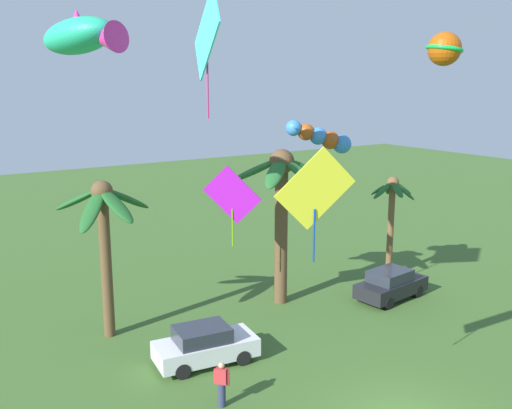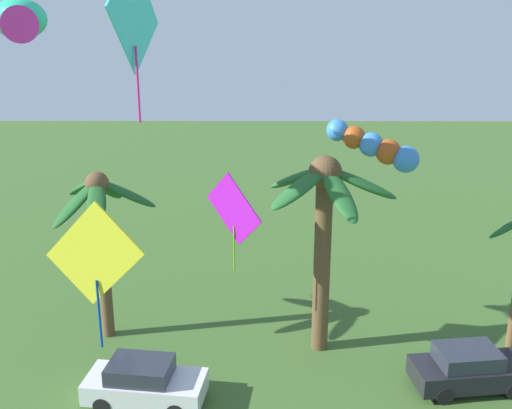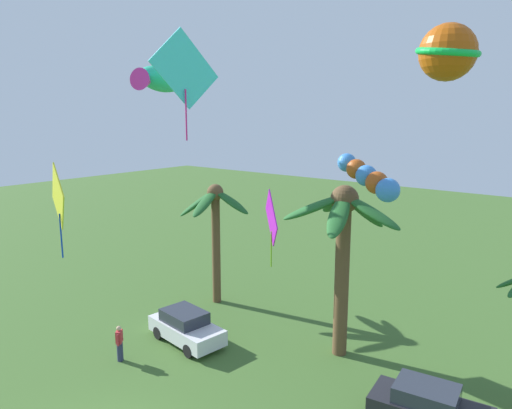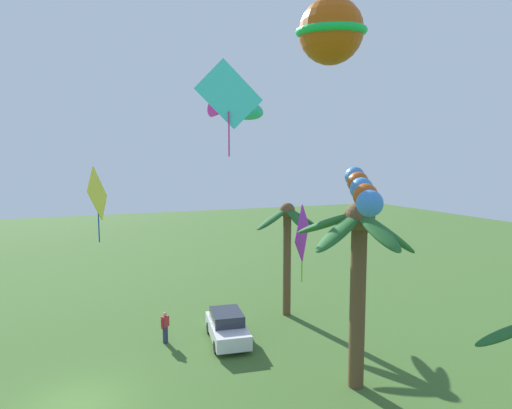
% 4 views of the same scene
% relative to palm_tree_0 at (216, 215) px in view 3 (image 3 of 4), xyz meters
% --- Properties ---
extents(palm_tree_0, '(3.95, 4.29, 6.73)m').
position_rel_palm_tree_0_xyz_m(palm_tree_0, '(0.00, 0.00, 0.00)').
color(palm_tree_0, brown).
rests_on(palm_tree_0, ground).
extents(palm_tree_1, '(4.83, 4.85, 7.57)m').
position_rel_palm_tree_0_xyz_m(palm_tree_1, '(8.34, -0.95, 0.53)').
color(palm_tree_1, brown).
rests_on(palm_tree_1, ground).
extents(parked_car_0, '(4.08, 2.18, 1.51)m').
position_rel_palm_tree_0_xyz_m(parked_car_0, '(13.18, -3.57, -4.29)').
color(parked_car_0, black).
rests_on(parked_car_0, ground).
extents(parked_car_1, '(4.08, 2.18, 1.51)m').
position_rel_palm_tree_0_xyz_m(parked_car_1, '(2.23, -4.46, -4.29)').
color(parked_car_1, silver).
rests_on(parked_car_1, ground).
extents(spectator_0, '(0.42, 0.44, 1.59)m').
position_rel_palm_tree_0_xyz_m(spectator_0, '(1.28, -7.43, -4.23)').
color(spectator_0, '#2D3351').
rests_on(spectator_0, ground).
extents(kite_fish_0, '(2.68, 3.95, 1.63)m').
position_rel_palm_tree_0_xyz_m(kite_fish_0, '(-1.22, -2.63, 7.12)').
color(kite_fish_0, '#22B885').
extents(kite_tube_1, '(2.97, 1.71, 1.60)m').
position_rel_palm_tree_0_xyz_m(kite_tube_1, '(9.85, -1.93, 3.08)').
color(kite_tube_1, '#377ED5').
extents(kite_diamond_2, '(1.95, 1.73, 3.58)m').
position_rel_palm_tree_0_xyz_m(kite_diamond_2, '(5.13, -1.75, 0.78)').
color(kite_diamond_2, purple).
extents(kite_ball_3, '(2.14, 2.14, 1.45)m').
position_rel_palm_tree_0_xyz_m(kite_ball_3, '(13.58, -5.58, 6.98)').
color(kite_ball_3, '#B34D0B').
extents(kite_diamond_4, '(0.81, 3.21, 4.57)m').
position_rel_palm_tree_0_xyz_m(kite_diamond_4, '(2.58, -4.41, 7.19)').
color(kite_diamond_4, '#44E4E8').
extents(kite_diamond_5, '(2.24, 0.86, 3.31)m').
position_rel_palm_tree_0_xyz_m(kite_diamond_5, '(2.67, -10.41, 2.66)').
color(kite_diamond_5, yellow).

